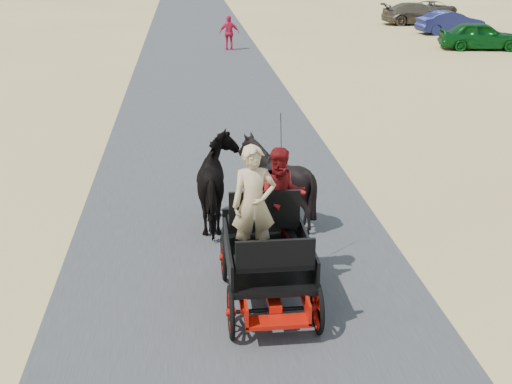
{
  "coord_description": "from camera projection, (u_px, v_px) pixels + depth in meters",
  "views": [
    {
      "loc": [
        -0.72,
        -9.44,
        5.26
      ],
      "look_at": [
        0.39,
        0.79,
        1.2
      ],
      "focal_mm": 45.0,
      "sensor_mm": 36.0,
      "label": 1
    }
  ],
  "objects": [
    {
      "name": "road",
      "position": [
        238.0,
        276.0,
        10.73
      ],
      "size": [
        6.0,
        140.0,
        0.01
      ],
      "primitive_type": "cube",
      "color": "#38383A",
      "rests_on": "ground"
    },
    {
      "name": "car_a",
      "position": [
        481.0,
        36.0,
        32.73
      ],
      "size": [
        4.34,
        2.36,
        1.4
      ],
      "primitive_type": "imported",
      "rotation": [
        0.0,
        0.0,
        1.39
      ],
      "color": "#0C4C19",
      "rests_on": "ground"
    },
    {
      "name": "car_d",
      "position": [
        433.0,
        9.0,
        46.74
      ],
      "size": [
        4.51,
        3.73,
        1.14
      ],
      "primitive_type": "imported",
      "rotation": [
        0.0,
        0.0,
        2.1
      ],
      "color": "brown",
      "rests_on": "ground"
    },
    {
      "name": "car_b",
      "position": [
        451.0,
        23.0,
        38.24
      ],
      "size": [
        4.11,
        1.79,
        1.31
      ],
      "primitive_type": "imported",
      "rotation": [
        0.0,
        0.0,
        1.67
      ],
      "color": "navy",
      "rests_on": "ground"
    },
    {
      "name": "horse_left",
      "position": [
        220.0,
        184.0,
        12.43
      ],
      "size": [
        0.91,
        2.01,
        1.7
      ],
      "primitive_type": "imported",
      "rotation": [
        0.0,
        0.0,
        3.14
      ],
      "color": "black",
      "rests_on": "ground"
    },
    {
      "name": "horse_right",
      "position": [
        276.0,
        182.0,
        12.54
      ],
      "size": [
        1.37,
        1.54,
        1.7
      ],
      "primitive_type": "imported",
      "rotation": [
        0.0,
        0.0,
        3.14
      ],
      "color": "black",
      "rests_on": "ground"
    },
    {
      "name": "passenger_woman",
      "position": [
        282.0,
        196.0,
        10.05
      ],
      "size": [
        0.77,
        0.6,
        1.58
      ],
      "primitive_type": "imported",
      "color": "#660C0F",
      "rests_on": "carriage"
    },
    {
      "name": "pedestrian",
      "position": [
        229.0,
        33.0,
        32.46
      ],
      "size": [
        1.01,
        0.42,
        1.73
      ],
      "primitive_type": "imported",
      "rotation": [
        0.0,
        0.0,
        3.14
      ],
      "color": "#C7163D",
      "rests_on": "ground"
    },
    {
      "name": "car_c",
      "position": [
        418.0,
        14.0,
        42.46
      ],
      "size": [
        4.91,
        2.18,
        1.4
      ],
      "primitive_type": "imported",
      "rotation": [
        0.0,
        0.0,
        1.53
      ],
      "color": "brown",
      "rests_on": "ground"
    },
    {
      "name": "driver_man",
      "position": [
        254.0,
        204.0,
        9.46
      ],
      "size": [
        0.66,
        0.43,
        1.8
      ],
      "primitive_type": "imported",
      "color": "tan",
      "rests_on": "carriage"
    },
    {
      "name": "carriage",
      "position": [
        267.0,
        280.0,
        9.89
      ],
      "size": [
        1.3,
        2.4,
        0.72
      ],
      "primitive_type": null,
      "color": "black",
      "rests_on": "ground"
    },
    {
      "name": "ground",
      "position": [
        238.0,
        277.0,
        10.73
      ],
      "size": [
        140.0,
        140.0,
        0.0
      ],
      "primitive_type": "plane",
      "color": "tan"
    }
  ]
}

